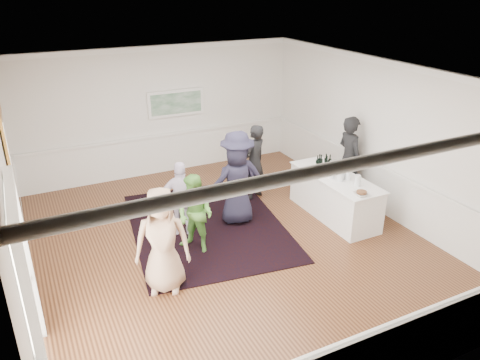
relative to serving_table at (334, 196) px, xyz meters
name	(u,v)px	position (x,y,z in m)	size (l,w,h in m)	color
floor	(229,243)	(-2.45, -0.04, -0.46)	(8.00, 8.00, 0.00)	brown
ceiling	(227,74)	(-2.45, -0.04, 2.74)	(7.00, 8.00, 0.02)	white
wall_left	(13,204)	(-5.95, -0.04, 1.14)	(0.02, 8.00, 3.20)	white
wall_right	(381,138)	(1.05, -0.04, 1.14)	(0.02, 8.00, 3.20)	white
wall_back	(160,111)	(-2.45, 3.96, 1.14)	(7.00, 0.02, 3.20)	white
wall_front	(386,289)	(-2.45, -4.04, 1.14)	(7.00, 0.02, 3.20)	white
wainscoting	(229,220)	(-2.45, -0.04, 0.04)	(7.00, 8.00, 1.00)	white
mirror	(10,162)	(-5.91, 1.26, 1.34)	(0.05, 1.25, 1.85)	#C08838
doorway	(28,283)	(-5.90, -1.94, 0.96)	(0.10, 1.78, 2.56)	white
landscape_painting	(176,103)	(-2.05, 3.90, 1.32)	(1.44, 0.06, 0.66)	white
area_rug	(207,226)	(-2.58, 0.75, -0.45)	(2.93, 3.85, 0.02)	black
serving_table	(334,196)	(0.00, 0.00, 0.00)	(0.85, 2.24, 0.91)	white
bartender	(349,159)	(0.75, 0.53, 0.52)	(0.71, 0.47, 1.95)	black
guest_tan	(162,241)	(-3.97, -0.85, 0.43)	(0.87, 0.56, 1.78)	tan
guest_green	(195,214)	(-3.10, 0.01, 0.29)	(0.72, 0.56, 1.49)	#5FA642
guest_lilac	(182,199)	(-3.10, 0.69, 0.30)	(0.88, 0.37, 1.50)	silver
guest_dark_a	(237,177)	(-1.89, 0.75, 0.50)	(1.24, 0.71, 1.92)	#211F34
guest_dark_b	(254,162)	(-1.08, 1.55, 0.41)	(0.63, 0.41, 1.72)	black
guest_navy	(237,183)	(-1.94, 0.67, 0.41)	(0.84, 0.55, 1.73)	#211F34
wine_bottles	(322,162)	(-0.01, 0.48, 0.60)	(0.43, 0.27, 0.31)	black
juice_pitchers	(344,175)	(-0.01, -0.25, 0.57)	(0.36, 0.64, 0.24)	#6CA83C
ice_bucket	(336,168)	(0.09, 0.16, 0.56)	(0.26, 0.26, 0.24)	silver
nut_bowl	(361,193)	(-0.12, -0.94, 0.49)	(0.28, 0.28, 0.08)	white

